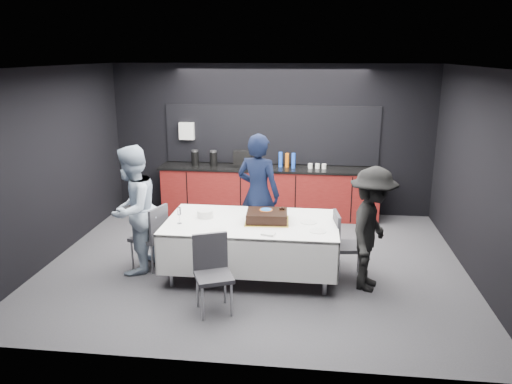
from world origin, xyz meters
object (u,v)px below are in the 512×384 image
cake_assembly (267,216)px  chair_near (212,267)px  plate_stack (205,214)px  champagne_flute (179,212)px  person_right (372,229)px  party_table (252,231)px  person_left (133,210)px  person_center (258,194)px  chair_right (344,241)px  chair_left (153,233)px

cake_assembly → chair_near: 1.21m
chair_near → plate_stack: bearing=106.1°
champagne_flute → person_right: person_right is taller
party_table → person_left: person_left is taller
plate_stack → person_center: (0.66, 0.75, 0.09)m
chair_right → person_right: person_right is taller
plate_stack → cake_assembly: bearing=-5.5°
champagne_flute → person_left: (-0.70, 0.15, -0.04)m
person_right → person_left: bearing=104.4°
party_table → chair_near: 1.08m
champagne_flute → chair_right: champagne_flute is taller
person_left → person_right: size_ratio=1.10×
chair_right → person_left: bearing=-178.0°
chair_right → person_left: (-2.90, -0.10, 0.36)m
party_table → chair_left: bearing=178.6°
chair_left → chair_near: 1.50m
cake_assembly → plate_stack: size_ratio=2.73×
plate_stack → chair_near: chair_near is taller
chair_near → chair_right: bearing=33.7°
cake_assembly → person_center: (-0.21, 0.83, 0.07)m
champagne_flute → chair_left: 0.67m
plate_stack → chair_left: bearing=-176.0°
cake_assembly → party_table: bearing=-178.8°
person_left → plate_stack: bearing=108.1°
cake_assembly → person_center: 0.86m
chair_left → person_left: 0.44m
person_center → chair_left: bearing=46.8°
plate_stack → chair_near: (0.32, -1.11, -0.30)m
cake_assembly → chair_right: size_ratio=0.66×
person_center → cake_assembly: bearing=121.7°
party_table → plate_stack: (-0.66, 0.09, 0.19)m
party_table → person_left: bearing=-177.8°
chair_near → chair_left: bearing=135.5°
champagne_flute → person_right: (2.52, -0.01, -0.13)m
cake_assembly → person_right: bearing=-9.7°
chair_left → cake_assembly: bearing=-1.1°
party_table → plate_stack: size_ratio=10.35×
party_table → person_right: (1.57, -0.23, 0.17)m
plate_stack → person_right: bearing=-8.1°
plate_stack → person_right: size_ratio=0.14×
person_center → person_right: size_ratio=1.14×
cake_assembly → chair_left: bearing=178.9°
cake_assembly → person_right: (1.36, -0.23, -0.04)m
person_right → chair_right: bearing=67.4°
cake_assembly → chair_right: 1.09m
cake_assembly → champagne_flute: size_ratio=2.73×
chair_left → person_right: size_ratio=0.57×
chair_left → person_right: bearing=-5.1°
cake_assembly → plate_stack: cake_assembly is taller
cake_assembly → person_center: size_ratio=0.33×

